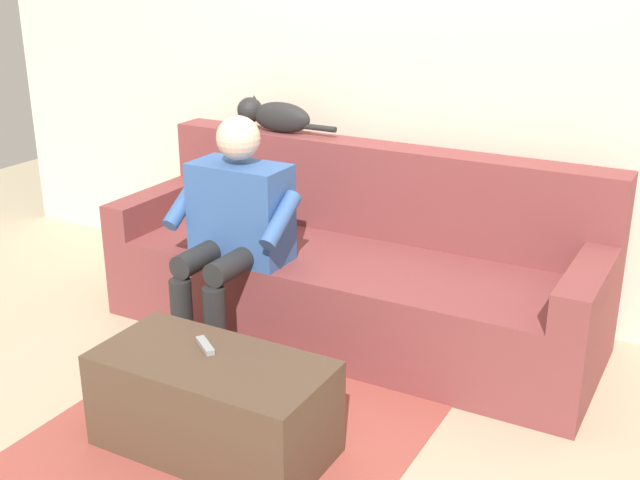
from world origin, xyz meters
TOP-DOWN VIEW (x-y plane):
  - ground_plane at (0.00, 0.60)m, footprint 8.00×8.00m
  - back_wall at (0.00, -0.67)m, footprint 5.35×0.06m
  - couch at (0.00, -0.15)m, footprint 2.36×0.83m
  - coffee_table at (0.00, 1.02)m, footprint 0.88×0.44m
  - person_solo_seated at (0.42, 0.26)m, footprint 0.60×0.53m
  - cat_on_backrest at (0.62, -0.42)m, footprint 0.58×0.13m
  - remote_gray at (0.07, 0.96)m, footprint 0.13×0.11m
  - floor_rug at (0.00, 0.88)m, footprint 1.38×1.44m

SIDE VIEW (x-z plane):
  - ground_plane at x=0.00m, z-range 0.00..0.00m
  - floor_rug at x=0.00m, z-range 0.00..0.01m
  - coffee_table at x=0.00m, z-range 0.00..0.38m
  - couch at x=0.00m, z-range -0.14..0.74m
  - remote_gray at x=0.07m, z-range 0.38..0.40m
  - person_solo_seated at x=0.42m, z-range 0.07..1.15m
  - cat_on_backrest at x=0.62m, z-range 0.87..1.05m
  - back_wall at x=0.00m, z-range 0.00..2.40m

